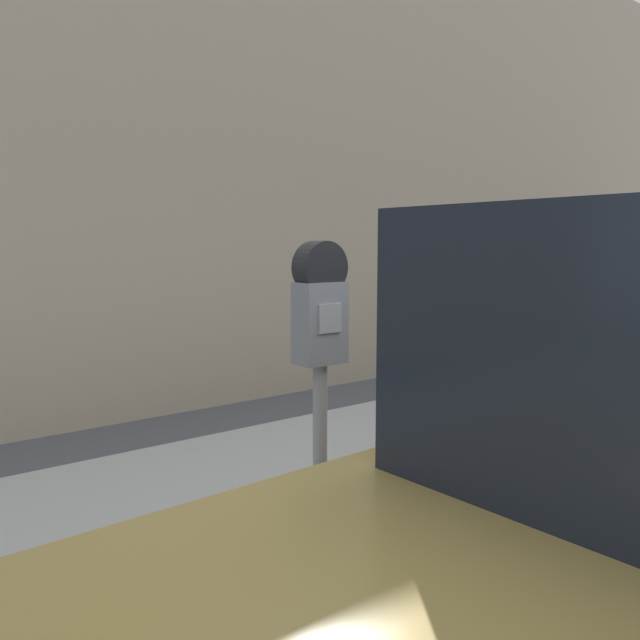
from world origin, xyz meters
The scene contains 4 objects.
sidewalk centered at (0.00, 2.20, 0.07)m, with size 24.00×2.80×0.13m.
building_facade centered at (0.00, 4.94, 2.85)m, with size 24.00×0.30×5.70m.
parking_meter centered at (-0.58, 1.25, 1.21)m, with size 0.21×0.13×1.50m.
fire_hydrant centered at (1.42, 1.19, 0.53)m, with size 0.25×0.25×0.79m.
Camera 1 is at (-2.08, -0.69, 1.62)m, focal length 35.00 mm.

